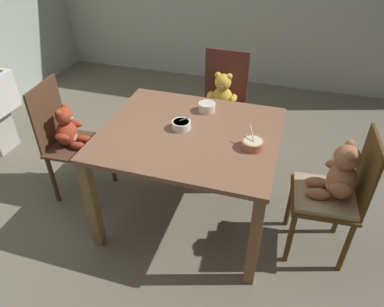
{
  "coord_description": "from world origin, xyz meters",
  "views": [
    {
      "loc": [
        0.59,
        -1.9,
        2.03
      ],
      "look_at": [
        0.0,
        0.05,
        0.55
      ],
      "focal_mm": 33.61,
      "sensor_mm": 36.0,
      "label": 1
    }
  ],
  "objects_px": {
    "teddy_chair_far_center": "(222,100)",
    "teddy_chair_near_left": "(69,135)",
    "porridge_bowl_cream_far_center": "(207,107)",
    "porridge_bowl_white_center": "(181,125)",
    "dining_table": "(190,146)",
    "porridge_bowl_terracotta_near_right": "(253,144)",
    "teddy_chair_near_right": "(336,185)"
  },
  "relations": [
    {
      "from": "teddy_chair_far_center",
      "to": "teddy_chair_near_left",
      "type": "bearing_deg",
      "value": -48.04
    },
    {
      "from": "teddy_chair_near_left",
      "to": "porridge_bowl_cream_far_center",
      "type": "height_order",
      "value": "teddy_chair_near_left"
    },
    {
      "from": "teddy_chair_far_center",
      "to": "porridge_bowl_white_center",
      "type": "xyz_separation_m",
      "value": [
        -0.09,
        -0.86,
        0.23
      ]
    },
    {
      "from": "dining_table",
      "to": "porridge_bowl_cream_far_center",
      "type": "height_order",
      "value": "porridge_bowl_cream_far_center"
    },
    {
      "from": "porridge_bowl_cream_far_center",
      "to": "porridge_bowl_terracotta_near_right",
      "type": "height_order",
      "value": "porridge_bowl_terracotta_near_right"
    },
    {
      "from": "teddy_chair_far_center",
      "to": "porridge_bowl_terracotta_near_right",
      "type": "xyz_separation_m",
      "value": [
        0.4,
        -0.95,
        0.23
      ]
    },
    {
      "from": "teddy_chair_near_right",
      "to": "porridge_bowl_terracotta_near_right",
      "type": "bearing_deg",
      "value": -2.42
    },
    {
      "from": "porridge_bowl_terracotta_near_right",
      "to": "porridge_bowl_white_center",
      "type": "bearing_deg",
      "value": 170.13
    },
    {
      "from": "teddy_chair_far_center",
      "to": "porridge_bowl_cream_far_center",
      "type": "bearing_deg",
      "value": 1.74
    },
    {
      "from": "teddy_chair_far_center",
      "to": "porridge_bowl_white_center",
      "type": "bearing_deg",
      "value": -5.34
    },
    {
      "from": "porridge_bowl_cream_far_center",
      "to": "porridge_bowl_white_center",
      "type": "height_order",
      "value": "porridge_bowl_white_center"
    },
    {
      "from": "teddy_chair_far_center",
      "to": "porridge_bowl_terracotta_near_right",
      "type": "height_order",
      "value": "teddy_chair_far_center"
    },
    {
      "from": "porridge_bowl_cream_far_center",
      "to": "teddy_chair_far_center",
      "type": "bearing_deg",
      "value": 91.15
    },
    {
      "from": "teddy_chair_near_right",
      "to": "teddy_chair_far_center",
      "type": "xyz_separation_m",
      "value": [
        -0.93,
        0.93,
        -0.02
      ]
    },
    {
      "from": "porridge_bowl_terracotta_near_right",
      "to": "porridge_bowl_white_center",
      "type": "height_order",
      "value": "porridge_bowl_terracotta_near_right"
    },
    {
      "from": "teddy_chair_near_right",
      "to": "porridge_bowl_white_center",
      "type": "distance_m",
      "value": 1.05
    },
    {
      "from": "porridge_bowl_cream_far_center",
      "to": "porridge_bowl_terracotta_near_right",
      "type": "xyz_separation_m",
      "value": [
        0.39,
        -0.36,
        -0.01
      ]
    },
    {
      "from": "dining_table",
      "to": "porridge_bowl_terracotta_near_right",
      "type": "bearing_deg",
      "value": -8.35
    },
    {
      "from": "teddy_chair_near_right",
      "to": "porridge_bowl_terracotta_near_right",
      "type": "height_order",
      "value": "teddy_chair_near_right"
    },
    {
      "from": "dining_table",
      "to": "teddy_chair_far_center",
      "type": "bearing_deg",
      "value": 88.48
    },
    {
      "from": "teddy_chair_far_center",
      "to": "porridge_bowl_terracotta_near_right",
      "type": "distance_m",
      "value": 1.05
    },
    {
      "from": "teddy_chair_near_right",
      "to": "porridge_bowl_white_center",
      "type": "xyz_separation_m",
      "value": [
        -1.02,
        0.07,
        0.22
      ]
    },
    {
      "from": "porridge_bowl_white_center",
      "to": "teddy_chair_far_center",
      "type": "bearing_deg",
      "value": 84.07
    },
    {
      "from": "teddy_chair_far_center",
      "to": "porridge_bowl_cream_far_center",
      "type": "height_order",
      "value": "teddy_chair_far_center"
    },
    {
      "from": "porridge_bowl_terracotta_near_right",
      "to": "teddy_chair_far_center",
      "type": "bearing_deg",
      "value": 112.87
    },
    {
      "from": "dining_table",
      "to": "teddy_chair_near_left",
      "type": "xyz_separation_m",
      "value": [
        -0.97,
        0.01,
        -0.1
      ]
    },
    {
      "from": "porridge_bowl_white_center",
      "to": "porridge_bowl_cream_far_center",
      "type": "bearing_deg",
      "value": 69.92
    },
    {
      "from": "dining_table",
      "to": "porridge_bowl_white_center",
      "type": "bearing_deg",
      "value": 160.77
    },
    {
      "from": "teddy_chair_near_right",
      "to": "porridge_bowl_terracotta_near_right",
      "type": "relative_size",
      "value": 6.57
    },
    {
      "from": "dining_table",
      "to": "teddy_chair_near_right",
      "type": "xyz_separation_m",
      "value": [
        0.95,
        -0.04,
        -0.07
      ]
    },
    {
      "from": "porridge_bowl_terracotta_near_right",
      "to": "porridge_bowl_white_center",
      "type": "distance_m",
      "value": 0.5
    },
    {
      "from": "teddy_chair_near_left",
      "to": "porridge_bowl_cream_far_center",
      "type": "distance_m",
      "value": 1.07
    }
  ]
}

